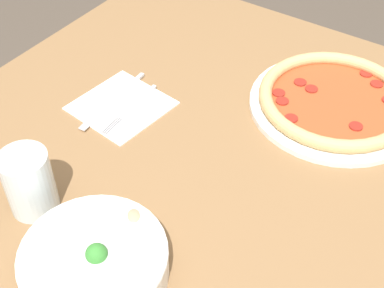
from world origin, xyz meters
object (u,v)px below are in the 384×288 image
pizza (335,101)px  fork (132,108)px  glass (29,182)px  bowl (95,261)px  knife (116,98)px

pizza → fork: (0.33, 0.23, -0.01)m
glass → pizza: bearing=-121.1°
fork → glass: glass is taller
bowl → knife: bowl is taller
bowl → fork: size_ratio=1.27×
bowl → knife: size_ratio=1.03×
pizza → fork: pizza is taller
fork → knife: bearing=-102.2°
pizza → bowl: size_ratio=1.55×
pizza → knife: pizza is taller
bowl → glass: bearing=-13.8°
knife → glass: (-0.07, 0.29, 0.05)m
pizza → glass: size_ratio=2.97×
fork → knife: size_ratio=0.81×
pizza → fork: 0.40m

